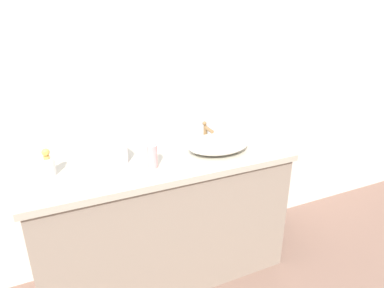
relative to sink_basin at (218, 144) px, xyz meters
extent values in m
cube|color=silver|center=(-0.27, 0.34, 0.39)|extent=(6.00, 0.06, 2.60)
cube|color=gray|center=(-0.37, 0.02, -0.50)|extent=(1.55, 0.52, 0.82)
cube|color=#B3AF9C|center=(-0.37, 0.02, -0.07)|extent=(1.59, 0.56, 0.04)
cube|color=#B2BCC6|center=(-0.37, 0.30, 0.44)|extent=(1.48, 0.01, 0.97)
ellipsoid|color=white|center=(0.00, 0.00, 0.00)|extent=(0.41, 0.30, 0.10)
cylinder|color=olive|center=(0.00, 0.18, 0.01)|extent=(0.03, 0.03, 0.12)
cylinder|color=olive|center=(0.00, 0.13, 0.06)|extent=(0.02, 0.10, 0.02)
sphere|color=olive|center=(0.00, 0.20, 0.08)|extent=(0.03, 0.03, 0.03)
cylinder|color=white|center=(-1.00, 0.08, 0.00)|extent=(0.07, 0.07, 0.10)
cylinder|color=#DEAF51|center=(-1.00, 0.08, 0.06)|extent=(0.03, 0.03, 0.02)
sphere|color=#DFB051|center=(-1.00, 0.08, 0.09)|extent=(0.04, 0.04, 0.04)
cylinder|color=gold|center=(-1.00, 0.07, 0.09)|extent=(0.02, 0.02, 0.02)
cylinder|color=#DF9FA2|center=(-0.46, -0.06, 0.02)|extent=(0.06, 0.06, 0.13)
cylinder|color=silver|center=(-0.46, -0.06, 0.10)|extent=(0.03, 0.03, 0.03)
cube|color=silver|center=(-0.63, 0.10, 0.02)|extent=(0.13, 0.13, 0.13)
cone|color=white|center=(-0.63, 0.10, 0.10)|extent=(0.06, 0.06, 0.04)
camera|label=1|loc=(-0.95, -1.70, 0.76)|focal=30.60mm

